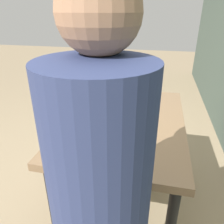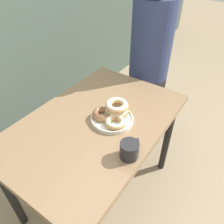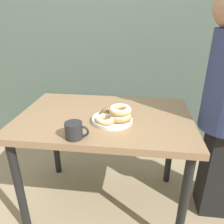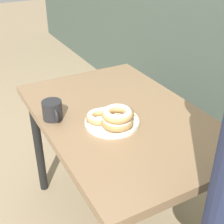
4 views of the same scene
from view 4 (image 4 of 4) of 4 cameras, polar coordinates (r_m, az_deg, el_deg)
dining_table at (r=1.50m, az=1.61°, el=-3.22°), size 1.08×0.71×0.73m
donut_plate at (r=1.35m, az=0.35°, el=-1.04°), size 0.26×0.26×0.10m
coffee_mug at (r=1.42m, az=-10.83°, el=0.34°), size 0.13×0.09×0.09m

